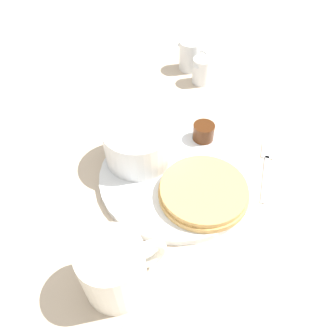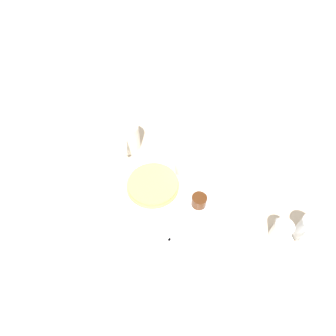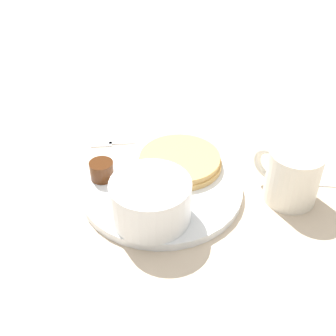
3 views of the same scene
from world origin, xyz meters
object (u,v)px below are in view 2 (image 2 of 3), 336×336
at_px(creamer_pitcher_far, 309,229).
at_px(fork, 164,236).
at_px(creamer_pitcher_near, 282,231).
at_px(bowl, 195,159).
at_px(coffee_mug, 126,137).
at_px(plate, 174,181).

distance_m(creamer_pitcher_far, fork, 0.32).
xyz_separation_m(creamer_pitcher_near, creamer_pitcher_far, (-0.04, 0.04, 0.00)).
relative_size(bowl, creamer_pitcher_far, 1.50).
distance_m(bowl, coffee_mug, 0.21).
xyz_separation_m(plate, coffee_mug, (-0.01, -0.19, 0.04)).
distance_m(creamer_pitcher_near, creamer_pitcher_far, 0.06).
relative_size(creamer_pitcher_near, creamer_pitcher_far, 0.79).
bearing_deg(creamer_pitcher_far, bowl, -86.75).
xyz_separation_m(bowl, coffee_mug, (0.06, -0.20, -0.00)).
xyz_separation_m(coffee_mug, creamer_pitcher_near, (-0.04, 0.47, -0.01)).
height_order(coffee_mug, creamer_pitcher_far, coffee_mug).
bearing_deg(plate, creamer_pitcher_far, 105.19).
height_order(bowl, coffee_mug, coffee_mug).
distance_m(bowl, creamer_pitcher_near, 0.27).
xyz_separation_m(bowl, creamer_pitcher_near, (0.02, 0.27, -0.02)).
bearing_deg(plate, creamer_pitcher_near, 99.43).
bearing_deg(plate, bowl, 171.14).
bearing_deg(bowl, coffee_mug, -72.41).
distance_m(bowl, creamer_pitcher_far, 0.31).
height_order(plate, fork, plate).
xyz_separation_m(bowl, fork, (0.20, 0.07, -0.04)).
relative_size(coffee_mug, creamer_pitcher_far, 1.25).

